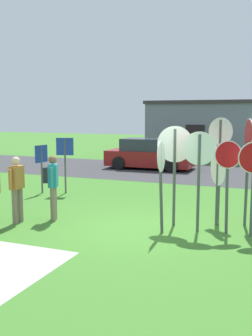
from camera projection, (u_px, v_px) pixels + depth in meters
name	position (u px, v px, depth m)	size (l,w,h in m)	color
ground_plane	(138.00, 228.00, 9.67)	(80.00, 80.00, 0.00)	#3D7528
street_asphalt	(209.00, 174.00, 18.35)	(60.00, 6.40, 0.01)	#38383A
building_background	(202.00, 129.00, 25.01)	(6.40, 4.17, 3.52)	slate
parked_car_on_street	(149.00, 155.00, 20.02)	(4.32, 2.06, 1.51)	maroon
stop_sign_leaning_left	(161.00, 171.00, 9.11)	(0.15, 0.71, 2.15)	#474C4C
stop_sign_tallest	(218.00, 175.00, 9.77)	(0.48, 0.74, 1.88)	#474C4C
stop_sign_far_back	(228.00, 172.00, 9.11)	(0.59, 0.33, 2.15)	#474C4C
stop_sign_rear_right	(199.00, 163.00, 9.21)	(0.78, 0.11, 2.35)	#474C4C
stop_sign_low_front	(220.00, 151.00, 10.27)	(0.66, 0.30, 2.66)	#474C4C
stop_sign_center_cluster	(175.00, 157.00, 9.67)	(0.88, 0.07, 2.46)	#474C4C
stop_sign_leaning_right	(248.00, 153.00, 9.65)	(0.26, 0.74, 2.65)	#474C4C
person_in_blue	(52.00, 183.00, 10.30)	(0.44, 0.53, 1.69)	#7A6B56
person_in_dark_shirt	(17.00, 186.00, 10.04)	(0.22, 0.57, 1.69)	#7A6B56
info_panel_leftmost	(41.00, 160.00, 13.78)	(0.12, 0.60, 1.68)	#4C4C51
info_panel_middle	(65.00, 155.00, 13.74)	(0.58, 0.21, 1.93)	#4C4C51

